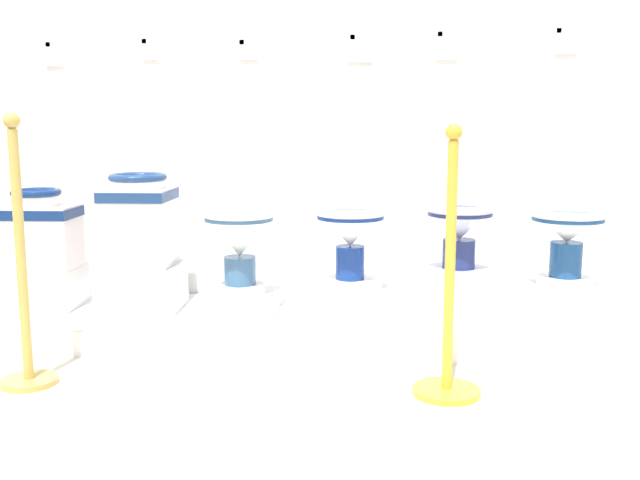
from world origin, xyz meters
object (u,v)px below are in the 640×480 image
object	(u,v)px
plinth_block_pale_glazed	(457,299)
plinth_block_broad_patterned	(564,300)
plinth_block_slender_white	(241,302)
antique_toilet_pale_glazed	(459,233)
plinth_block_rightmost	(350,303)
info_placard_second	(150,48)
plinth_block_central_ornate	(142,287)
antique_toilet_broad_patterned	(567,233)
info_placard_first	(54,52)
antique_toilet_slender_white	(239,237)
info_placard_fourth	(360,46)
info_placard_sixth	(566,39)
antique_toilet_leftmost	(38,229)
antique_toilet_rightmost	(350,236)
stanchion_post_near_right	(448,318)
plinth_block_leftmost	(42,287)
stanchion_post_near_left	(23,296)
info_placard_fifth	(447,43)
antique_toilet_central_ornate	(139,218)
info_placard_third	(248,48)

from	to	relation	value
plinth_block_pale_glazed	plinth_block_broad_patterned	distance (m)	0.53
plinth_block_slender_white	antique_toilet_pale_glazed	size ratio (longest dim) A/B	1.03
plinth_block_slender_white	plinth_block_rightmost	bearing A→B (deg)	-6.15
plinth_block_rightmost	info_placard_second	xyz separation A→B (m)	(-1.06, 0.43, 1.25)
plinth_block_central_ornate	plinth_block_rightmost	distance (m)	1.05
plinth_block_central_ornate	antique_toilet_broad_patterned	bearing A→B (deg)	0.38
plinth_block_broad_patterned	info_placard_first	xyz separation A→B (m)	(-2.62, 0.33, 1.22)
plinth_block_broad_patterned	antique_toilet_slender_white	bearing A→B (deg)	-178.50
antique_toilet_pale_glazed	antique_toilet_broad_patterned	bearing A→B (deg)	8.76
info_placard_fourth	info_placard_sixth	distance (m)	1.04
antique_toilet_leftmost	plinth_block_slender_white	size ratio (longest dim) A/B	1.04
antique_toilet_rightmost	info_placard_sixth	xyz separation A→B (m)	(1.08, 0.43, 0.95)
antique_toilet_leftmost	info_placard_fourth	bearing A→B (deg)	11.42
plinth_block_central_ornate	stanchion_post_near_right	xyz separation A→B (m)	(1.43, -0.79, 0.08)
plinth_block_leftmost	plinth_block_central_ornate	size ratio (longest dim) A/B	0.97
antique_toilet_pale_glazed	stanchion_post_near_left	size ratio (longest dim) A/B	0.34
plinth_block_leftmost	stanchion_post_near_left	xyz separation A→B (m)	(0.28, -0.79, 0.15)
antique_toilet_broad_patterned	plinth_block_pale_glazed	bearing A→B (deg)	-171.24
antique_toilet_pale_glazed	info_placard_fifth	world-z (taller)	info_placard_fifth
antique_toilet_central_ornate	info_placard_fourth	world-z (taller)	info_placard_fourth
plinth_block_rightmost	antique_toilet_pale_glazed	world-z (taller)	antique_toilet_pale_glazed
plinth_block_pale_glazed	plinth_block_slender_white	bearing A→B (deg)	177.87
plinth_block_pale_glazed	info_placard_first	bearing A→B (deg)	168.99
antique_toilet_slender_white	info_placard_sixth	world-z (taller)	info_placard_sixth
antique_toilet_rightmost	info_placard_fifth	xyz separation A→B (m)	(0.48, 0.43, 0.93)
info_placard_fifth	antique_toilet_pale_glazed	bearing A→B (deg)	-84.57
antique_toilet_leftmost	plinth_block_central_ornate	xyz separation A→B (m)	(0.52, -0.02, -0.29)
plinth_block_pale_glazed	plinth_block_broad_patterned	world-z (taller)	plinth_block_pale_glazed
plinth_block_leftmost	info_placard_sixth	world-z (taller)	info_placard_sixth
antique_toilet_rightmost	plinth_block_pale_glazed	world-z (taller)	antique_toilet_rightmost
plinth_block_broad_patterned	info_placard_first	distance (m)	2.90
plinth_block_pale_glazed	info_placard_third	world-z (taller)	info_placard_third
antique_toilet_leftmost	info_placard_first	distance (m)	0.95
plinth_block_central_ornate	info_placard_first	bearing A→B (deg)	147.24
info_placard_first	plinth_block_central_ornate	bearing A→B (deg)	-32.76
antique_toilet_rightmost	antique_toilet_slender_white	bearing A→B (deg)	173.85
plinth_block_pale_glazed	antique_toilet_pale_glazed	bearing A→B (deg)	0.00
plinth_block_slender_white	antique_toilet_broad_patterned	bearing A→B (deg)	1.50
antique_toilet_leftmost	stanchion_post_near_left	distance (m)	0.85
plinth_block_rightmost	antique_toilet_pale_glazed	xyz separation A→B (m)	(0.52, 0.02, 0.34)
info_placard_fourth	stanchion_post_near_left	world-z (taller)	info_placard_fourth
info_placard_third	plinth_block_central_ornate	bearing A→B (deg)	-145.90
info_placard_second	info_placard_fourth	distance (m)	1.10
plinth_block_central_ornate	antique_toilet_slender_white	distance (m)	0.57
info_placard_second	info_placard_first	bearing A→B (deg)	180.00
plinth_block_rightmost	info_placard_fifth	world-z (taller)	info_placard_fifth
antique_toilet_rightmost	info_placard_sixth	distance (m)	1.50
antique_toilet_leftmost	info_placard_sixth	bearing A→B (deg)	6.99
plinth_block_central_ornate	info_placard_second	world-z (taller)	info_placard_second
antique_toilet_slender_white	antique_toilet_pale_glazed	distance (m)	1.06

